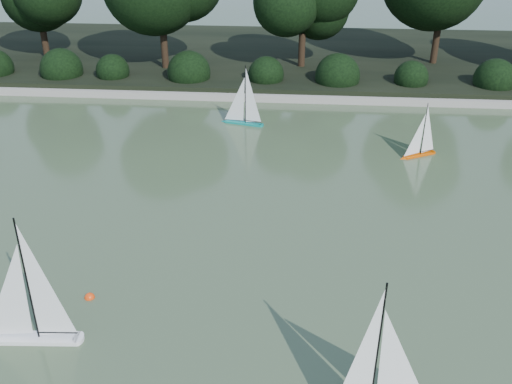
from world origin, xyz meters
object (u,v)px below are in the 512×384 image
Objects in this scene: sailboat_orange at (418,148)px; race_buoy at (90,298)px; sailboat_white_a at (23,322)px; sailboat_teal at (240,114)px.

race_buoy is at bearing -135.32° from sailboat_orange.
sailboat_white_a is 8.30m from sailboat_orange.
sailboat_white_a reaches higher than sailboat_orange.
sailboat_orange is at bearing 46.59° from sailboat_white_a.
sailboat_teal reaches higher than race_buoy.
race_buoy is (-5.22, -5.16, -0.19)m from sailboat_orange.
sailboat_teal is 10.72× the size of race_buoy.
sailboat_white_a reaches higher than sailboat_teal.
sailboat_white_a reaches higher than race_buoy.
sailboat_white_a is 13.09× the size of race_buoy.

